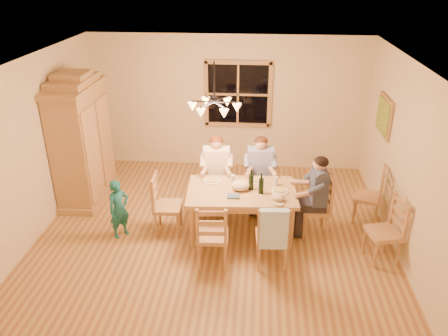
# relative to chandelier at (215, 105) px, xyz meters

# --- Properties ---
(floor) EXTENTS (5.50, 5.50, 0.00)m
(floor) POSITION_rel_chandelier_xyz_m (0.00, 0.00, -2.08)
(floor) COLOR olive
(floor) RESTS_ON ground
(ceiling) EXTENTS (5.50, 5.00, 0.02)m
(ceiling) POSITION_rel_chandelier_xyz_m (0.00, 0.00, 0.62)
(ceiling) COLOR white
(ceiling) RESTS_ON wall_back
(wall_back) EXTENTS (5.50, 0.02, 2.70)m
(wall_back) POSITION_rel_chandelier_xyz_m (0.00, 2.50, -0.73)
(wall_back) COLOR beige
(wall_back) RESTS_ON floor
(wall_left) EXTENTS (0.02, 5.00, 2.70)m
(wall_left) POSITION_rel_chandelier_xyz_m (-2.75, 0.00, -0.73)
(wall_left) COLOR beige
(wall_left) RESTS_ON floor
(wall_right) EXTENTS (0.02, 5.00, 2.70)m
(wall_right) POSITION_rel_chandelier_xyz_m (2.75, 0.00, -0.73)
(wall_right) COLOR beige
(wall_right) RESTS_ON floor
(window) EXTENTS (1.30, 0.06, 1.30)m
(window) POSITION_rel_chandelier_xyz_m (0.20, 2.47, -0.53)
(window) COLOR black
(window) RESTS_ON wall_back
(painting) EXTENTS (0.06, 0.78, 0.64)m
(painting) POSITION_rel_chandelier_xyz_m (2.71, 1.20, -0.48)
(painting) COLOR #A78248
(painting) RESTS_ON wall_right
(chandelier) EXTENTS (0.77, 0.68, 0.71)m
(chandelier) POSITION_rel_chandelier_xyz_m (0.00, 0.00, 0.00)
(chandelier) COLOR black
(chandelier) RESTS_ON ceiling
(armoire) EXTENTS (0.66, 1.40, 2.30)m
(armoire) POSITION_rel_chandelier_xyz_m (-2.42, 0.87, -1.02)
(armoire) COLOR #A78248
(armoire) RESTS_ON floor
(dining_table) EXTENTS (1.72, 1.11, 0.76)m
(dining_table) POSITION_rel_chandelier_xyz_m (0.41, -0.06, -1.42)
(dining_table) COLOR #AE834D
(dining_table) RESTS_ON floor
(chair_far_left) EXTENTS (0.47, 0.45, 0.99)m
(chair_far_left) POSITION_rel_chandelier_xyz_m (-0.05, 0.70, -1.77)
(chair_far_left) COLOR #A37A48
(chair_far_left) RESTS_ON floor
(chair_far_right) EXTENTS (0.47, 0.45, 0.99)m
(chair_far_right) POSITION_rel_chandelier_xyz_m (0.68, 0.74, -1.77)
(chair_far_right) COLOR #A37A48
(chair_far_right) RESTS_ON floor
(chair_near_left) EXTENTS (0.47, 0.45, 0.99)m
(chair_near_left) POSITION_rel_chandelier_xyz_m (0.05, -0.86, -1.77)
(chair_near_left) COLOR #A37A48
(chair_near_left) RESTS_ON floor
(chair_near_right) EXTENTS (0.47, 0.45, 0.99)m
(chair_near_right) POSITION_rel_chandelier_xyz_m (0.87, -0.81, -1.77)
(chair_near_right) COLOR #A37A48
(chair_near_right) RESTS_ON floor
(chair_end_left) EXTENTS (0.45, 0.47, 0.99)m
(chair_end_left) POSITION_rel_chandelier_xyz_m (-0.74, -0.13, -1.77)
(chair_end_left) COLOR #A37A48
(chair_end_left) RESTS_ON floor
(chair_end_right) EXTENTS (0.45, 0.47, 0.99)m
(chair_end_right) POSITION_rel_chandelier_xyz_m (1.56, 0.01, -1.77)
(chair_end_right) COLOR #A37A48
(chair_end_right) RESTS_ON floor
(adult_woman) EXTENTS (0.41, 0.44, 0.87)m
(adult_woman) POSITION_rel_chandelier_xyz_m (-0.05, 0.70, -1.24)
(adult_woman) COLOR beige
(adult_woman) RESTS_ON floor
(adult_plaid_man) EXTENTS (0.41, 0.44, 0.87)m
(adult_plaid_man) POSITION_rel_chandelier_xyz_m (0.68, 0.74, -1.24)
(adult_plaid_man) COLOR #364895
(adult_plaid_man) RESTS_ON floor
(adult_slate_man) EXTENTS (0.44, 0.41, 0.87)m
(adult_slate_man) POSITION_rel_chandelier_xyz_m (1.56, 0.01, -1.24)
(adult_slate_man) COLOR #38425A
(adult_slate_man) RESTS_ON floor
(towel) EXTENTS (0.39, 0.12, 0.58)m
(towel) POSITION_rel_chandelier_xyz_m (0.89, -1.00, -1.38)
(towel) COLOR #AFD5EC
(towel) RESTS_ON chair_near_right
(wine_bottle_a) EXTENTS (0.08, 0.08, 0.33)m
(wine_bottle_a) POSITION_rel_chandelier_xyz_m (0.55, -0.01, -1.15)
(wine_bottle_a) COLOR black
(wine_bottle_a) RESTS_ON dining_table
(wine_bottle_b) EXTENTS (0.08, 0.08, 0.33)m
(wine_bottle_b) POSITION_rel_chandelier_xyz_m (0.71, -0.12, -1.15)
(wine_bottle_b) COLOR black
(wine_bottle_b) RESTS_ON dining_table
(plate_woman) EXTENTS (0.26, 0.26, 0.02)m
(plate_woman) POSITION_rel_chandelier_xyz_m (-0.07, 0.19, -1.31)
(plate_woman) COLOR white
(plate_woman) RESTS_ON dining_table
(plate_plaid) EXTENTS (0.26, 0.26, 0.02)m
(plate_plaid) POSITION_rel_chandelier_xyz_m (0.64, 0.26, -1.31)
(plate_plaid) COLOR white
(plate_plaid) RESTS_ON dining_table
(plate_slate) EXTENTS (0.26, 0.26, 0.02)m
(plate_slate) POSITION_rel_chandelier_xyz_m (0.99, -0.06, -1.31)
(plate_slate) COLOR white
(plate_slate) RESTS_ON dining_table
(wine_glass_a) EXTENTS (0.06, 0.06, 0.14)m
(wine_glass_a) POSITION_rel_chandelier_xyz_m (0.26, 0.17, -1.25)
(wine_glass_a) COLOR silver
(wine_glass_a) RESTS_ON dining_table
(wine_glass_b) EXTENTS (0.06, 0.06, 0.14)m
(wine_glass_b) POSITION_rel_chandelier_xyz_m (0.93, 0.15, -1.25)
(wine_glass_b) COLOR silver
(wine_glass_b) RESTS_ON dining_table
(cap) EXTENTS (0.20, 0.20, 0.11)m
(cap) POSITION_rel_chandelier_xyz_m (0.96, -0.33, -1.26)
(cap) COLOR tan
(cap) RESTS_ON dining_table
(napkin) EXTENTS (0.19, 0.15, 0.03)m
(napkin) POSITION_rel_chandelier_xyz_m (0.30, -0.28, -1.30)
(napkin) COLOR #43617C
(napkin) RESTS_ON dining_table
(cloth_bundle) EXTENTS (0.28, 0.22, 0.15)m
(cloth_bundle) POSITION_rel_chandelier_xyz_m (0.39, -0.05, -1.24)
(cloth_bundle) COLOR beige
(cloth_bundle) RESTS_ON dining_table
(child) EXTENTS (0.40, 0.41, 0.96)m
(child) POSITION_rel_chandelier_xyz_m (-1.46, -0.30, -1.60)
(child) COLOR #196873
(child) RESTS_ON floor
(chair_spare_front) EXTENTS (0.51, 0.52, 0.99)m
(chair_spare_front) POSITION_rel_chandelier_xyz_m (2.45, -0.59, -1.77)
(chair_spare_front) COLOR #A37A48
(chair_spare_front) RESTS_ON floor
(chair_spare_back) EXTENTS (0.53, 0.54, 0.99)m
(chair_spare_back) POSITION_rel_chandelier_xyz_m (2.45, 0.47, -1.77)
(chair_spare_back) COLOR #A37A48
(chair_spare_back) RESTS_ON floor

